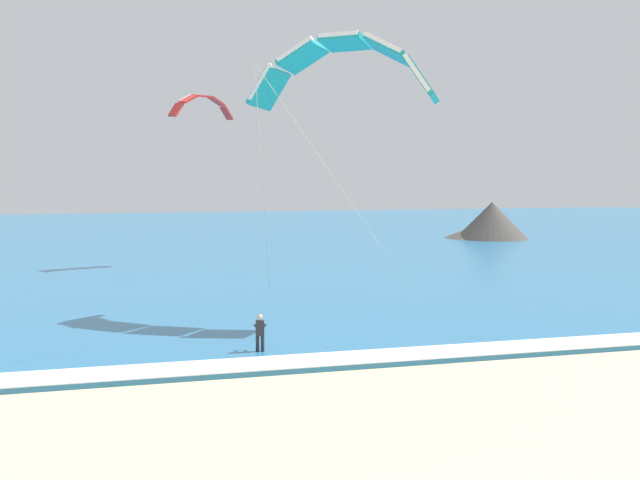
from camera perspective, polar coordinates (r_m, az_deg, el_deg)
name	(u,v)px	position (r m, az deg, el deg)	size (l,w,h in m)	color
sea	(204,238)	(86.60, -8.79, 0.16)	(200.00, 120.00, 0.20)	teal
surf_foam	(377,356)	(29.25, 4.34, -8.73)	(200.00, 2.01, 0.04)	white
surfboard	(260,356)	(30.11, -4.55, -8.72)	(0.69, 1.46, 0.09)	yellow
kitesurfer	(260,333)	(29.93, -4.56, -7.01)	(0.58, 0.58, 1.69)	#232328
kite_primary	(343,63)	(37.01, 1.73, 13.22)	(9.36, 9.45, 12.65)	teal
kite_distant	(202,104)	(58.81, -8.93, 10.15)	(5.16, 3.05, 1.87)	red
headland_right	(488,225)	(85.57, 12.57, 1.10)	(9.44, 9.82, 4.29)	#665B51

